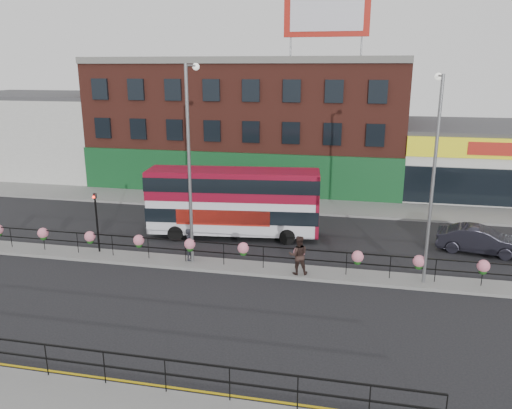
% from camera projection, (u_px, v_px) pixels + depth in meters
% --- Properties ---
extents(ground, '(120.00, 120.00, 0.00)m').
position_uv_depth(ground, '(243.00, 269.00, 24.68)').
color(ground, black).
rests_on(ground, ground).
extents(north_pavement, '(60.00, 4.00, 0.15)m').
position_uv_depth(north_pavement, '(282.00, 204.00, 35.97)').
color(north_pavement, gray).
rests_on(north_pavement, ground).
extents(median, '(60.00, 1.60, 0.15)m').
position_uv_depth(median, '(243.00, 267.00, 24.66)').
color(median, gray).
rests_on(median, ground).
extents(yellow_line_inner, '(60.00, 0.10, 0.01)m').
position_uv_depth(yellow_line_inner, '(171.00, 387.00, 15.53)').
color(yellow_line_inner, gold).
rests_on(yellow_line_inner, ground).
extents(yellow_line_outer, '(60.00, 0.10, 0.01)m').
position_uv_depth(yellow_line_outer, '(169.00, 391.00, 15.36)').
color(yellow_line_outer, gold).
rests_on(yellow_line_outer, ground).
extents(brick_building, '(25.00, 12.21, 10.30)m').
position_uv_depth(brick_building, '(252.00, 121.00, 42.94)').
color(brick_building, brown).
rests_on(brick_building, ground).
extents(supermarket, '(15.00, 12.25, 5.30)m').
position_uv_depth(supermarket, '(497.00, 158.00, 39.53)').
color(supermarket, silver).
rests_on(supermarket, ground).
extents(warehouse_west, '(15.50, 12.00, 7.30)m').
position_uv_depth(warehouse_west, '(44.00, 132.00, 47.43)').
color(warehouse_west, '#BCBCB6').
rests_on(warehouse_west, ground).
extents(billboard, '(6.00, 0.29, 4.40)m').
position_uv_depth(billboard, '(327.00, 15.00, 34.80)').
color(billboard, '#A91C12').
rests_on(billboard, brick_building).
extents(median_railing, '(30.04, 0.56, 1.23)m').
position_uv_depth(median_railing, '(243.00, 249.00, 24.40)').
color(median_railing, black).
rests_on(median_railing, median).
extents(south_railing, '(20.04, 0.05, 1.12)m').
position_uv_depth(south_railing, '(104.00, 360.00, 15.30)').
color(south_railing, black).
rests_on(south_railing, south_pavement).
extents(double_decker_bus, '(10.08, 3.43, 3.99)m').
position_uv_depth(double_decker_bus, '(234.00, 196.00, 28.78)').
color(double_decker_bus, silver).
rests_on(double_decker_bus, ground).
extents(car, '(3.18, 4.95, 1.44)m').
position_uv_depth(car, '(480.00, 240.00, 26.64)').
color(car, black).
rests_on(car, ground).
extents(pedestrian_a, '(0.65, 0.47, 1.65)m').
position_uv_depth(pedestrian_a, '(190.00, 244.00, 25.24)').
color(pedestrian_a, black).
rests_on(pedestrian_a, median).
extents(pedestrian_b, '(1.22, 1.10, 1.89)m').
position_uv_depth(pedestrian_b, '(298.00, 255.00, 23.49)').
color(pedestrian_b, black).
rests_on(pedestrian_b, median).
extents(lamp_column_west, '(0.35, 1.70, 9.69)m').
position_uv_depth(lamp_column_west, '(190.00, 148.00, 23.93)').
color(lamp_column_west, slate).
rests_on(lamp_column_west, median).
extents(lamp_column_east, '(0.33, 1.62, 9.26)m').
position_uv_depth(lamp_column_east, '(434.00, 163.00, 21.57)').
color(lamp_column_east, slate).
rests_on(lamp_column_east, median).
extents(traffic_light_median, '(0.15, 0.28, 3.65)m').
position_uv_depth(traffic_light_median, '(96.00, 210.00, 26.00)').
color(traffic_light_median, black).
rests_on(traffic_light_median, median).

